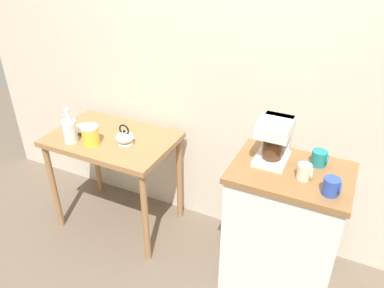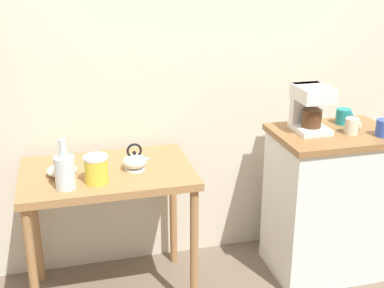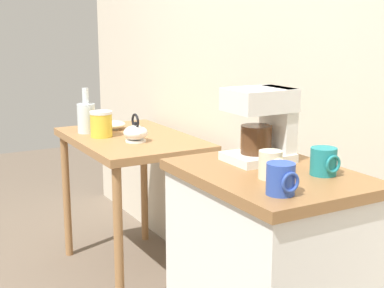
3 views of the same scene
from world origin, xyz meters
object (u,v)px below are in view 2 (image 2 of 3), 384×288
at_px(teakettle, 135,161).
at_px(coffee_maker, 310,106).
at_px(bowl_stoneware, 62,170).
at_px(glass_carafe_vase, 65,171).
at_px(mug_dark_teal, 344,116).
at_px(canister_enamel, 96,169).
at_px(mug_small_cream, 352,126).
at_px(mug_blue, 384,128).

bearing_deg(teakettle, coffee_maker, 3.22).
bearing_deg(coffee_maker, bowl_stoneware, -178.41).
bearing_deg(glass_carafe_vase, mug_dark_teal, 8.85).
relative_size(coffee_maker, mug_dark_teal, 2.82).
relative_size(bowl_stoneware, coffee_maker, 0.58).
bearing_deg(canister_enamel, mug_dark_teal, 8.54).
relative_size(canister_enamel, mug_dark_teal, 1.49).
bearing_deg(bowl_stoneware, mug_small_cream, -3.00).
relative_size(glass_carafe_vase, canister_enamel, 1.79).
xyz_separation_m(glass_carafe_vase, mug_dark_teal, (1.60, 0.25, 0.07)).
bearing_deg(mug_blue, coffee_maker, 150.78).
bearing_deg(mug_small_cream, glass_carafe_vase, -177.27).
height_order(teakettle, mug_dark_teal, mug_dark_teal).
bearing_deg(mug_small_cream, mug_blue, -27.26).
distance_m(canister_enamel, mug_small_cream, 1.41).
height_order(teakettle, mug_small_cream, mug_small_cream).
distance_m(teakettle, mug_small_cream, 1.21).
bearing_deg(mug_blue, teakettle, 174.06).
height_order(teakettle, mug_blue, mug_blue).
xyz_separation_m(mug_dark_teal, mug_small_cream, (-0.05, -0.18, -0.00)).
distance_m(bowl_stoneware, glass_carafe_vase, 0.17).
height_order(coffee_maker, mug_small_cream, coffee_maker).
bearing_deg(coffee_maker, glass_carafe_vase, -171.82).
height_order(teakettle, canister_enamel, teakettle).
bearing_deg(teakettle, glass_carafe_vase, -158.63).
xyz_separation_m(canister_enamel, coffee_maker, (1.20, 0.16, 0.19)).
distance_m(bowl_stoneware, mug_blue, 1.73).
height_order(glass_carafe_vase, mug_dark_teal, glass_carafe_vase).
bearing_deg(glass_carafe_vase, teakettle, 21.37).
relative_size(bowl_stoneware, glass_carafe_vase, 0.61).
height_order(bowl_stoneware, mug_small_cream, mug_small_cream).
bearing_deg(mug_dark_teal, mug_blue, -68.50).
xyz_separation_m(teakettle, coffee_maker, (1.00, 0.06, 0.21)).
relative_size(glass_carafe_vase, coffee_maker, 0.95).
distance_m(glass_carafe_vase, canister_enamel, 0.15).
bearing_deg(glass_carafe_vase, canister_enamel, 11.85).
relative_size(canister_enamel, coffee_maker, 0.53).
distance_m(teakettle, mug_blue, 1.36).
bearing_deg(teakettle, mug_dark_teal, 5.10).
bearing_deg(bowl_stoneware, glass_carafe_vase, -84.34).
bearing_deg(mug_dark_teal, mug_small_cream, -105.75).
height_order(bowl_stoneware, glass_carafe_vase, glass_carafe_vase).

